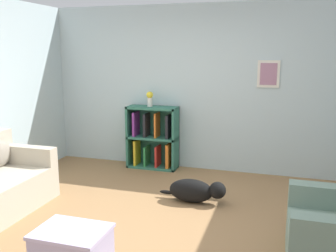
{
  "coord_description": "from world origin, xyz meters",
  "views": [
    {
      "loc": [
        1.22,
        -3.55,
        1.88
      ],
      "look_at": [
        0.0,
        0.4,
        1.05
      ],
      "focal_mm": 40.0,
      "sensor_mm": 36.0,
      "label": 1
    }
  ],
  "objects_px": {
    "vase": "(150,98)",
    "coffee_table": "(72,252)",
    "dog": "(195,191)",
    "bookshelf": "(153,138)"
  },
  "relations": [
    {
      "from": "vase",
      "to": "coffee_table",
      "type": "bearing_deg",
      "value": -82.28
    },
    {
      "from": "coffee_table",
      "to": "dog",
      "type": "xyz_separation_m",
      "value": [
        0.62,
        1.86,
        -0.07
      ]
    },
    {
      "from": "dog",
      "to": "vase",
      "type": "distance_m",
      "value": 1.88
    },
    {
      "from": "vase",
      "to": "dog",
      "type": "bearing_deg",
      "value": -49.42
    },
    {
      "from": "coffee_table",
      "to": "vase",
      "type": "bearing_deg",
      "value": 97.72
    },
    {
      "from": "dog",
      "to": "bookshelf",
      "type": "bearing_deg",
      "value": 128.9
    },
    {
      "from": "coffee_table",
      "to": "dog",
      "type": "height_order",
      "value": "coffee_table"
    },
    {
      "from": "coffee_table",
      "to": "dog",
      "type": "bearing_deg",
      "value": 71.53
    },
    {
      "from": "coffee_table",
      "to": "bookshelf",
      "type": "bearing_deg",
      "value": 96.89
    },
    {
      "from": "bookshelf",
      "to": "vase",
      "type": "height_order",
      "value": "vase"
    }
  ]
}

